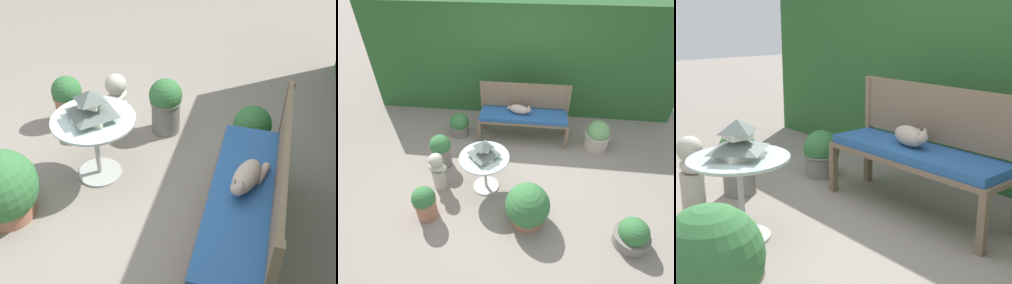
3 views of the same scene
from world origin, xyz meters
The scene contains 11 objects.
ground centered at (0.00, 0.00, 0.00)m, with size 30.00×30.00×0.00m, color gray.
foliage_hedge_back centered at (0.00, 2.38, 1.12)m, with size 6.40×0.96×2.23m, color #285628.
garden_bench centered at (0.14, 1.01, 0.48)m, with size 1.68×0.50×0.55m.
bench_backrest centered at (0.14, 1.24, 0.76)m, with size 1.68×0.06×1.05m.
cat centered at (0.06, 1.02, 0.64)m, with size 0.45×0.29×0.20m.
patio_table centered at (-0.35, -0.34, 0.50)m, with size 0.74×0.74×0.63m.
pagoda_birdhouse centered at (-0.35, -0.34, 0.75)m, with size 0.37×0.37×0.28m.
garden_bust centered at (-1.07, -0.41, 0.35)m, with size 0.32×0.22×0.66m.
potted_plant_table_near centered at (-1.10, 0.98, 0.23)m, with size 0.37×0.37×0.48m.
potted_plant_hedge_corner centered at (0.33, -0.89, 0.28)m, with size 0.61×0.61×0.62m.
potted_plant_bench_left centered at (-1.18, 0.08, 0.33)m, with size 0.34×0.34×0.61m.
Camera 3 is at (2.57, -1.84, 1.60)m, focal length 50.00 mm.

